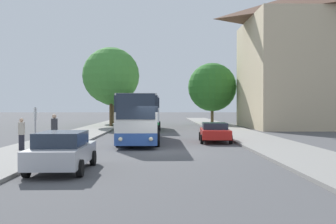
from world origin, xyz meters
name	(u,v)px	position (x,y,z in m)	size (l,w,h in m)	color
ground_plane	(160,152)	(0.00, 0.00, 0.00)	(300.00, 300.00, 0.00)	#4C4C4F
sidewalk_left	(31,151)	(-7.00, 0.00, 0.07)	(4.00, 120.00, 0.15)	gray
sidewalk_right	(288,150)	(7.00, 0.00, 0.07)	(4.00, 120.00, 0.15)	gray
building_right_background	(333,56)	(20.01, 24.02, 8.38)	(19.88, 13.87, 16.76)	#C6B28E
bus_front	(140,117)	(-1.42, 6.16, 1.73)	(2.81, 11.68, 3.22)	#2D519E
bus_middle	(146,113)	(-1.60, 20.79, 1.83)	(3.09, 10.34, 3.43)	#238942
parked_car_left_curb	(62,151)	(-3.68, -6.38, 0.78)	(2.11, 4.49, 1.51)	#B7B7BC
parked_car_right_near	(215,132)	(3.78, 5.83, 0.72)	(2.28, 4.46, 1.34)	red
bus_stop_sign	(35,123)	(-6.66, -0.35, 1.57)	(0.08, 0.45, 2.28)	gray
pedestrian_waiting_near	(54,131)	(-5.92, 0.64, 1.12)	(0.36, 0.36, 1.89)	#23232D
pedestrian_waiting_far	(22,134)	(-7.42, -0.28, 1.01)	(0.36, 0.36, 1.70)	#23232D
tree_left_near	(113,85)	(-6.91, 34.25, 5.58)	(5.92, 5.92, 8.40)	brown
tree_left_far	(111,76)	(-5.98, 25.44, 6.14)	(6.74, 6.74, 9.37)	#513D23
tree_right_near	(212,87)	(6.97, 32.31, 5.14)	(6.62, 6.62, 8.31)	brown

